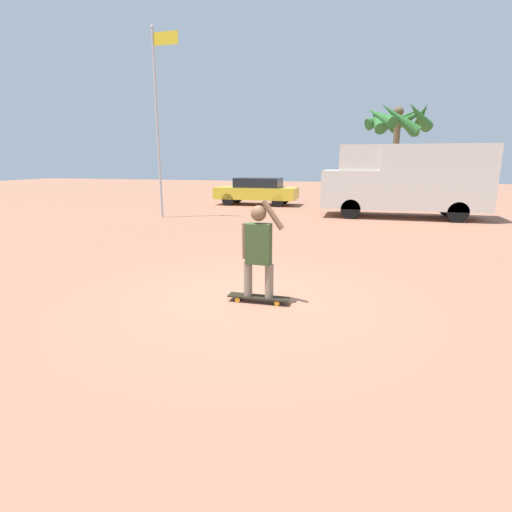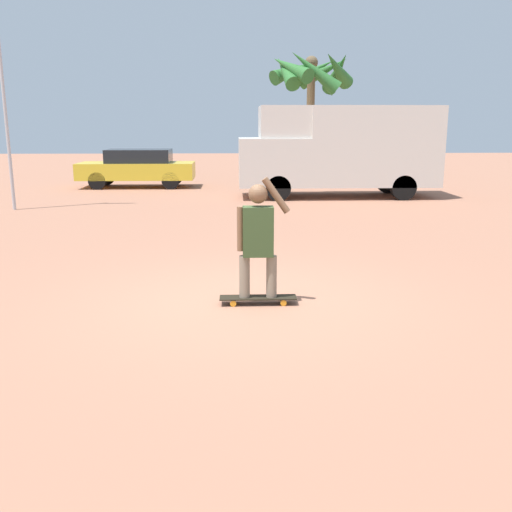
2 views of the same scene
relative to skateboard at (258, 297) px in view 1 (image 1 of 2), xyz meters
name	(u,v)px [view 1 (image 1 of 2)]	position (x,y,z in m)	size (l,w,h in m)	color
ground_plane	(252,299)	(-0.15, 0.12, -0.08)	(80.00, 80.00, 0.00)	#A36B51
skateboard	(258,297)	(0.00, 0.00, 0.00)	(1.03, 0.23, 0.10)	black
person_skateboarder	(259,246)	(0.00, 0.00, 0.87)	(0.69, 0.25, 1.60)	gray
camper_van	(406,179)	(3.21, 11.42, 1.50)	(6.39, 2.10, 2.91)	black
parked_car_yellow	(257,191)	(-3.93, 14.63, 0.67)	(4.31, 1.73, 1.42)	black
palm_tree_near_van	(398,120)	(3.19, 18.97, 4.44)	(3.96, 3.90, 5.55)	brown
flagpole	(158,114)	(-6.39, 8.88, 4.00)	(1.10, 0.12, 7.24)	#B7B7BC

